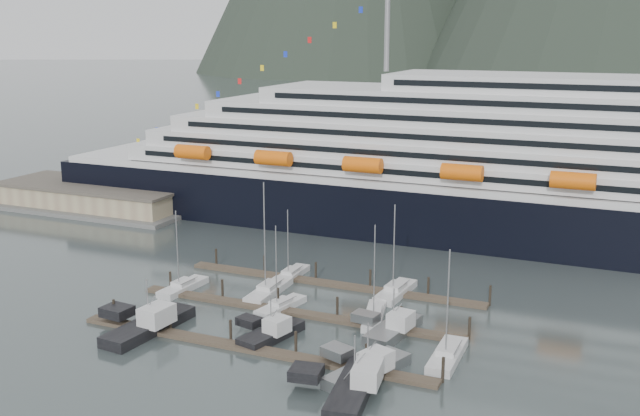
# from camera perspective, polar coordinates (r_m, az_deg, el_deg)

# --- Properties ---
(ground) EXTENTS (1600.00, 1600.00, 0.00)m
(ground) POSITION_cam_1_polar(r_m,az_deg,el_deg) (99.42, -0.13, -9.08)
(ground) COLOR #445151
(ground) RESTS_ON ground
(cruise_ship) EXTENTS (210.00, 30.40, 50.30)m
(cruise_ship) POSITION_cam_1_polar(r_m,az_deg,el_deg) (141.52, 20.44, 1.97)
(cruise_ship) COLOR black
(cruise_ship) RESTS_ON ground
(warehouse) EXTENTS (46.00, 20.00, 5.80)m
(warehouse) POSITION_cam_1_polar(r_m,az_deg,el_deg) (170.54, -16.77, 0.71)
(warehouse) COLOR #595956
(warehouse) RESTS_ON ground
(dock_near) EXTENTS (48.18, 2.28, 3.20)m
(dock_near) POSITION_cam_1_polar(r_m,az_deg,el_deg) (93.17, -5.48, -10.54)
(dock_near) COLOR #493A2F
(dock_near) RESTS_ON ground
(dock_mid) EXTENTS (48.18, 2.28, 3.20)m
(dock_mid) POSITION_cam_1_polar(r_m,az_deg,el_deg) (103.80, -1.95, -7.91)
(dock_mid) COLOR #493A2F
(dock_mid) RESTS_ON ground
(dock_far) EXTENTS (48.18, 2.28, 3.20)m
(dock_far) POSITION_cam_1_polar(r_m,az_deg,el_deg) (114.92, 0.87, -5.76)
(dock_far) COLOR #493A2F
(dock_far) RESTS_ON ground
(sailboat_a) EXTENTS (3.34, 9.54, 12.99)m
(sailboat_a) POSITION_cam_1_polar(r_m,az_deg,el_deg) (114.56, -10.39, -5.99)
(sailboat_a) COLOR silver
(sailboat_a) RESTS_ON ground
(sailboat_b) EXTENTS (3.23, 11.28, 17.62)m
(sailboat_b) POSITION_cam_1_polar(r_m,az_deg,el_deg) (111.42, -3.92, -6.33)
(sailboat_b) COLOR silver
(sailboat_b) RESTS_ON ground
(sailboat_c) EXTENTS (4.20, 9.36, 12.72)m
(sailboat_c) POSITION_cam_1_polar(r_m,az_deg,el_deg) (105.43, -3.01, -7.52)
(sailboat_c) COLOR silver
(sailboat_c) RESTS_ON ground
(sailboat_d) EXTENTS (4.85, 10.66, 13.86)m
(sailboat_d) POSITION_cam_1_polar(r_m,az_deg,el_deg) (102.17, 4.16, -8.23)
(sailboat_d) COLOR silver
(sailboat_d) RESTS_ON ground
(sailboat_e) EXTENTS (2.63, 9.58, 11.67)m
(sailboat_e) POSITION_cam_1_polar(r_m,az_deg,el_deg) (118.32, -2.24, -5.15)
(sailboat_e) COLOR silver
(sailboat_e) RESTS_ON ground
(sailboat_f) EXTENTS (3.68, 10.49, 14.46)m
(sailboat_f) POSITION_cam_1_polar(r_m,az_deg,el_deg) (111.28, 5.77, -6.40)
(sailboat_f) COLOR silver
(sailboat_f) RESTS_ON ground
(sailboat_h) EXTENTS (3.17, 10.20, 14.43)m
(sailboat_h) POSITION_cam_1_polar(r_m,az_deg,el_deg) (91.39, 9.67, -11.07)
(sailboat_h) COLOR silver
(sailboat_h) RESTS_ON ground
(trawler_a) EXTENTS (10.57, 14.60, 7.90)m
(trawler_a) POSITION_cam_1_polar(r_m,az_deg,el_deg) (100.35, -12.98, -8.62)
(trawler_a) COLOR black
(trawler_a) RESTS_ON ground
(trawler_b) EXTENTS (8.05, 10.30, 6.34)m
(trawler_b) POSITION_cam_1_polar(r_m,az_deg,el_deg) (95.96, -3.79, -9.43)
(trawler_b) COLOR black
(trawler_b) RESTS_ON ground
(trawler_c) EXTENTS (10.37, 14.54, 7.23)m
(trawler_c) POSITION_cam_1_polar(r_m,az_deg,el_deg) (82.67, 2.51, -13.27)
(trawler_c) COLOR black
(trawler_c) RESTS_ON ground
(trawler_d) EXTENTS (9.89, 12.35, 7.05)m
(trawler_d) POSITION_cam_1_polar(r_m,az_deg,el_deg) (86.27, 3.56, -12.10)
(trawler_d) COLOR gray
(trawler_d) RESTS_ON ground
(trawler_e) EXTENTS (8.37, 10.96, 6.86)m
(trawler_e) POSITION_cam_1_polar(r_m,az_deg,el_deg) (97.37, 5.53, -9.08)
(trawler_e) COLOR gray
(trawler_e) RESTS_ON ground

